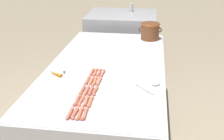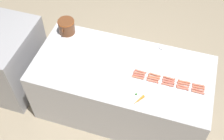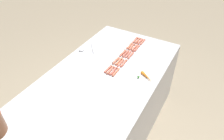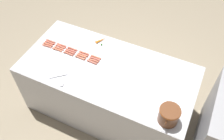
{
  "view_description": "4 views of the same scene",
  "coord_description": "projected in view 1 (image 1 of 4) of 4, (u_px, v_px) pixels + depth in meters",
  "views": [
    {
      "loc": [
        0.41,
        -2.53,
        1.9
      ],
      "look_at": [
        0.07,
        -0.13,
        0.88
      ],
      "focal_mm": 47.28,
      "sensor_mm": 36.0,
      "label": 1
    },
    {
      "loc": [
        -2.12,
        -0.53,
        3.52
      ],
      "look_at": [
        -0.13,
        0.09,
        0.95
      ],
      "focal_mm": 45.48,
      "sensor_mm": 36.0,
      "label": 2
    },
    {
      "loc": [
        -0.89,
        1.25,
        2.25
      ],
      "look_at": [
        -0.05,
        -0.22,
        0.89
      ],
      "focal_mm": 33.44,
      "sensor_mm": 36.0,
      "label": 3
    },
    {
      "loc": [
        1.79,
        0.9,
        3.2
      ],
      "look_at": [
        0.06,
        0.08,
        0.95
      ],
      "focal_mm": 39.81,
      "sensor_mm": 36.0,
      "label": 4
    }
  ],
  "objects": [
    {
      "name": "griddle_counter",
      "position": [
        107.0,
        105.0,
        2.93
      ],
      "size": [
        1.07,
        2.19,
        0.87
      ],
      "color": "#BCBCC1",
      "rests_on": "ground_plane"
    },
    {
      "name": "back_cabinet",
      "position": [
        122.0,
        46.0,
        4.47
      ],
      "size": [
        0.99,
        0.86,
        1.0
      ],
      "primitive_type": "cube",
      "color": "#A0A0A4",
      "rests_on": "ground_plane"
    },
    {
      "name": "hot_dog_0",
      "position": [
        70.0,
        113.0,
        1.94
      ],
      "size": [
        0.02,
        0.15,
        0.02
      ],
      "color": "#CC6C54",
      "rests_on": "griddle_counter"
    },
    {
      "name": "hot_dog_1",
      "position": [
        77.0,
        100.0,
        2.1
      ],
      "size": [
        0.03,
        0.15,
        0.02
      ],
      "color": "#D76851",
      "rests_on": "griddle_counter"
    },
    {
      "name": "hot_dog_2",
      "position": [
        82.0,
        90.0,
        2.25
      ],
      "size": [
        0.03,
        0.15,
        0.02
      ],
      "color": "#CB644E",
      "rests_on": "griddle_counter"
    },
    {
      "name": "hot_dog_3",
      "position": [
        87.0,
        80.0,
        2.41
      ],
      "size": [
        0.03,
        0.15,
        0.02
      ],
      "color": "#D4674F",
      "rests_on": "griddle_counter"
    },
    {
      "name": "hot_dog_4",
      "position": [
        92.0,
        72.0,
        2.57
      ],
      "size": [
        0.02,
        0.15,
        0.02
      ],
      "color": "#D46E4E",
      "rests_on": "griddle_counter"
    },
    {
      "name": "hot_dog_5",
      "position": [
        75.0,
        113.0,
        1.94
      ],
      "size": [
        0.03,
        0.15,
        0.02
      ],
      "color": "#CF6853",
      "rests_on": "griddle_counter"
    },
    {
      "name": "hot_dog_6",
      "position": [
        81.0,
        101.0,
        2.09
      ],
      "size": [
        0.03,
        0.15,
        0.02
      ],
      "color": "#D86F56",
      "rests_on": "griddle_counter"
    },
    {
      "name": "hot_dog_7",
      "position": [
        87.0,
        90.0,
        2.24
      ],
      "size": [
        0.02,
        0.15,
        0.02
      ],
      "color": "#CC6855",
      "rests_on": "griddle_counter"
    },
    {
      "name": "hot_dog_8",
      "position": [
        92.0,
        80.0,
        2.41
      ],
      "size": [
        0.02,
        0.15,
        0.02
      ],
      "color": "#CC6F55",
      "rests_on": "griddle_counter"
    },
    {
      "name": "hot_dog_9",
      "position": [
        95.0,
        72.0,
        2.57
      ],
      "size": [
        0.03,
        0.15,
        0.02
      ],
      "color": "#CC6656",
      "rests_on": "griddle_counter"
    },
    {
      "name": "hot_dog_10",
      "position": [
        80.0,
        114.0,
        1.93
      ],
      "size": [
        0.03,
        0.15,
        0.02
      ],
      "color": "#CE6B4E",
      "rests_on": "griddle_counter"
    },
    {
      "name": "hot_dog_11",
      "position": [
        86.0,
        101.0,
        2.09
      ],
      "size": [
        0.03,
        0.15,
        0.02
      ],
      "color": "#CF6E52",
      "rests_on": "griddle_counter"
    },
    {
      "name": "hot_dog_12",
      "position": [
        91.0,
        90.0,
        2.24
      ],
      "size": [
        0.03,
        0.15,
        0.02
      ],
      "color": "#CA6653",
      "rests_on": "griddle_counter"
    },
    {
      "name": "hot_dog_13",
      "position": [
        95.0,
        81.0,
        2.4
      ],
      "size": [
        0.03,
        0.15,
        0.02
      ],
      "color": "#D7724F",
      "rests_on": "griddle_counter"
    },
    {
      "name": "hot_dog_14",
      "position": [
        99.0,
        72.0,
        2.56
      ],
      "size": [
        0.03,
        0.15,
        0.02
      ],
      "color": "#CB6C52",
      "rests_on": "griddle_counter"
    },
    {
      "name": "hot_dog_15",
      "position": [
        85.0,
        114.0,
        1.93
      ],
      "size": [
        0.03,
        0.15,
        0.02
      ],
      "color": "#D16B53",
      "rests_on": "griddle_counter"
    },
    {
      "name": "hot_dog_16",
      "position": [
        90.0,
        102.0,
        2.08
      ],
      "size": [
        0.03,
        0.15,
        0.02
      ],
      "color": "#D26E4D",
      "rests_on": "griddle_counter"
    },
    {
      "name": "hot_dog_17",
      "position": [
        95.0,
        91.0,
        2.24
      ],
      "size": [
        0.03,
        0.15,
        0.02
      ],
      "color": "#CA664D",
      "rests_on": "griddle_counter"
    },
    {
      "name": "hot_dog_18",
      "position": [
        99.0,
        81.0,
        2.4
      ],
      "size": [
        0.03,
        0.15,
        0.02
      ],
      "color": "#CA6E52",
      "rests_on": "griddle_counter"
    },
    {
      "name": "hot_dog_19",
      "position": [
        103.0,
        73.0,
        2.55
      ],
      "size": [
        0.03,
        0.15,
        0.02
      ],
      "color": "#D06A55",
      "rests_on": "griddle_counter"
    },
    {
      "name": "bean_pot",
      "position": [
        150.0,
        30.0,
        3.47
      ],
      "size": [
        0.27,
        0.22,
        0.2
      ],
      "color": "brown",
      "rests_on": "griddle_counter"
    },
    {
      "name": "serving_spoon",
      "position": [
        152.0,
        86.0,
        2.32
      ],
      "size": [
        0.21,
        0.23,
        0.02
      ],
      "color": "#B7B7BC",
      "rests_on": "griddle_counter"
    },
    {
      "name": "carrot",
      "position": [
        55.0,
        73.0,
        2.54
      ],
      "size": [
        0.17,
        0.12,
        0.03
      ],
      "color": "orange",
      "rests_on": "griddle_counter"
    },
    {
      "name": "soda_can",
      "position": [
        131.0,
        8.0,
        4.36
      ],
      "size": [
        0.07,
        0.07,
        0.13
      ],
      "color": "#BCBCC1",
      "rests_on": "back_cabinet"
    }
  ]
}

